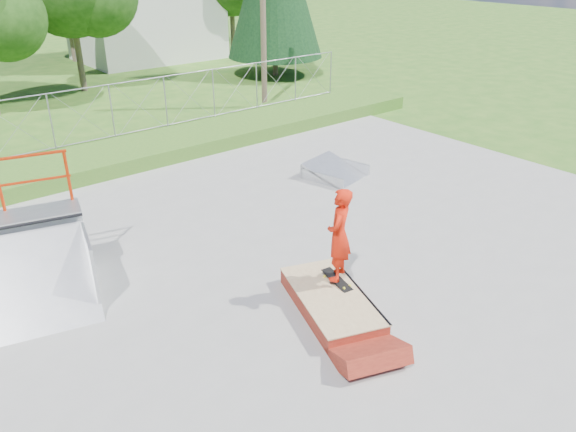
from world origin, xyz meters
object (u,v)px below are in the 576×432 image
skater (339,238)px  quarter_pipe (9,248)px  grind_box (331,302)px  flat_bank_ramp (335,171)px

skater → quarter_pipe: bearing=-67.4°
grind_box → quarter_pipe: 6.07m
grind_box → flat_bank_ramp: flat_bank_ramp is taller
quarter_pipe → grind_box: bearing=-25.3°
quarter_pipe → flat_bank_ramp: quarter_pipe is taller
flat_bank_ramp → skater: bearing=-146.5°
quarter_pipe → skater: size_ratio=1.46×
quarter_pipe → flat_bank_ramp: bearing=21.3°
grind_box → skater: bearing=52.3°
quarter_pipe → skater: (4.99, -3.52, -0.01)m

